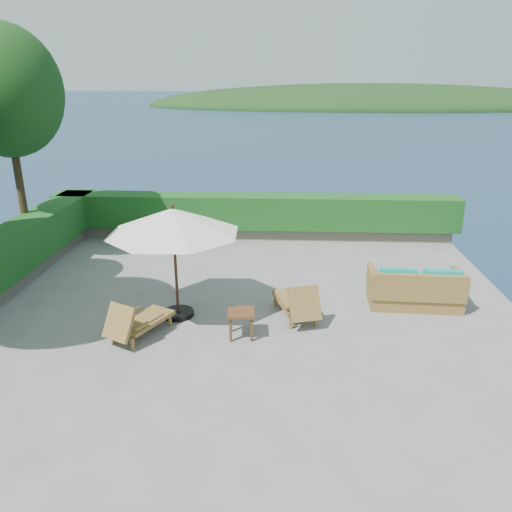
# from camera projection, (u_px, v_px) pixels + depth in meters

# --- Properties ---
(ground) EXTENTS (12.00, 12.00, 0.00)m
(ground) POSITION_uv_depth(u_px,v_px,m) (240.00, 318.00, 10.41)
(ground) COLOR gray
(ground) RESTS_ON ground
(foundation) EXTENTS (12.00, 12.00, 3.00)m
(foundation) POSITION_uv_depth(u_px,v_px,m) (240.00, 382.00, 10.93)
(foundation) COLOR #5E564B
(foundation) RESTS_ON ocean
(ocean) EXTENTS (600.00, 600.00, 0.00)m
(ocean) POSITION_uv_depth(u_px,v_px,m) (241.00, 436.00, 11.42)
(ocean) COLOR #162E44
(ocean) RESTS_ON ground
(offshore_island) EXTENTS (126.00, 57.60, 12.60)m
(offshore_island) POSITION_uv_depth(u_px,v_px,m) (368.00, 106.00, 141.80)
(offshore_island) COLOR #143213
(offshore_island) RESTS_ON ocean
(planter_wall_far) EXTENTS (12.00, 0.60, 0.36)m
(planter_wall_far) POSITION_uv_depth(u_px,v_px,m) (254.00, 232.00, 15.61)
(planter_wall_far) COLOR slate
(planter_wall_far) RESTS_ON ground
(hedge_far) EXTENTS (12.40, 0.90, 1.00)m
(hedge_far) POSITION_uv_depth(u_px,v_px,m) (254.00, 211.00, 15.38)
(hedge_far) COLOR #144616
(hedge_far) RESTS_ON planter_wall_far
(tree_far) EXTENTS (2.80, 2.80, 6.03)m
(tree_far) POSITION_uv_depth(u_px,v_px,m) (5.00, 92.00, 12.22)
(tree_far) COLOR #44301A
(tree_far) RESTS_ON ground
(patio_umbrella) EXTENTS (3.59, 3.59, 2.42)m
(patio_umbrella) POSITION_uv_depth(u_px,v_px,m) (173.00, 222.00, 9.83)
(patio_umbrella) COLOR black
(patio_umbrella) RESTS_ON ground
(lounge_left) EXTENTS (1.17, 1.54, 0.83)m
(lounge_left) POSITION_uv_depth(u_px,v_px,m) (137.00, 321.00, 9.53)
(lounge_left) COLOR olive
(lounge_left) RESTS_ON ground
(lounge_right) EXTENTS (1.03, 1.61, 0.87)m
(lounge_right) POSITION_uv_depth(u_px,v_px,m) (297.00, 302.00, 10.29)
(lounge_right) COLOR olive
(lounge_right) RESTS_ON ground
(side_table) EXTENTS (0.54, 0.54, 0.54)m
(side_table) POSITION_uv_depth(u_px,v_px,m) (241.00, 316.00, 9.53)
(side_table) COLOR brown
(side_table) RESTS_ON ground
(wicker_loveseat) EXTENTS (2.03, 1.10, 0.97)m
(wicker_loveseat) POSITION_uv_depth(u_px,v_px,m) (415.00, 290.00, 10.85)
(wicker_loveseat) COLOR olive
(wicker_loveseat) RESTS_ON ground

